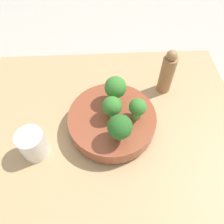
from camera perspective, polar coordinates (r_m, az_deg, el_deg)
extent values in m
plane|color=#ADA89E|center=(0.77, -0.53, -4.46)|extent=(6.00, 6.00, 0.00)
cube|color=tan|center=(0.75, -0.55, -3.50)|extent=(0.89, 0.70, 0.05)
cylinder|color=brown|center=(0.71, 0.00, -3.51)|extent=(0.12, 0.12, 0.01)
cylinder|color=brown|center=(0.69, 0.00, -2.14)|extent=(0.27, 0.27, 0.05)
cylinder|color=#609347|center=(0.61, 1.95, -5.92)|extent=(0.02, 0.02, 0.03)
sphere|color=#286023|center=(0.58, 2.06, -3.90)|extent=(0.07, 0.07, 0.07)
cylinder|color=#7AB256|center=(0.69, 0.87, 4.16)|extent=(0.03, 0.03, 0.04)
sphere|color=#387A2D|center=(0.66, 0.91, 6.48)|extent=(0.07, 0.07, 0.07)
cylinder|color=#6BA34C|center=(0.66, 0.00, -0.28)|extent=(0.02, 0.02, 0.03)
sphere|color=#387A2D|center=(0.63, 0.00, 1.57)|extent=(0.06, 0.06, 0.06)
cylinder|color=#609347|center=(0.66, 6.46, -0.42)|extent=(0.03, 0.03, 0.03)
sphere|color=#387A2D|center=(0.63, 6.73, 1.32)|extent=(0.05, 0.05, 0.05)
cylinder|color=silver|center=(0.67, -19.95, -7.91)|extent=(0.08, 0.08, 0.09)
cylinder|color=#997047|center=(0.79, 14.07, 9.42)|extent=(0.05, 0.05, 0.14)
sphere|color=#997047|center=(0.74, 15.39, 14.01)|extent=(0.04, 0.04, 0.04)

